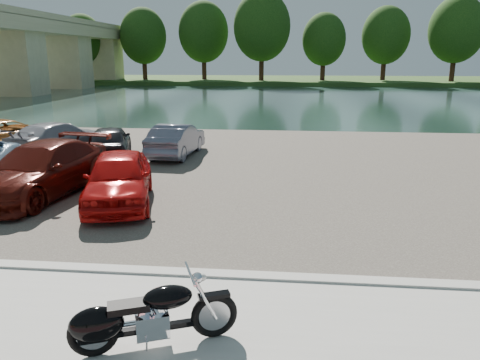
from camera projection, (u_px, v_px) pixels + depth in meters
The scene contains 14 objects.
ground at pixel (211, 344), 6.72m from camera, with size 200.00×200.00×0.00m, color #595447.
kerb at pixel (228, 277), 8.63m from camera, with size 60.00×0.30×0.14m, color #AFADA5.
parking_lot at pixel (259, 168), 17.30m from camera, with size 60.00×18.00×0.04m, color #413A34.
river at pixel (278, 99), 45.20m from camera, with size 120.00×40.00×0.00m, color #192D28.
far_bank at pixel (282, 80), 75.90m from camera, with size 120.00×24.00×0.60m, color #234117.
bridge at pixel (3, 41), 47.51m from camera, with size 7.00×56.00×8.55m.
far_trees at pixel (313, 32), 67.66m from camera, with size 70.25×10.68×12.52m.
motorcycle at pixel (139, 318), 6.35m from camera, with size 2.22×1.12×1.05m.
car_3 at pixel (41, 170), 13.65m from camera, with size 2.13×5.25×1.52m, color #4E120B.
car_4 at pixel (119, 178), 12.87m from camera, with size 1.71×4.26×1.45m, color #AC0C0B.
car_6 at pixel (6, 135), 19.98m from camera, with size 2.35×5.09×1.41m, color #B26A29.
car_7 at pixel (58, 138), 19.34m from camera, with size 1.92×4.73×1.37m, color gray.
car_8 at pixel (110, 141), 18.85m from camera, with size 1.55×3.85×1.31m, color black.
car_9 at pixel (176, 140), 19.17m from camera, with size 1.40×4.01×1.32m, color slate.
Camera 1 is at (1.01, -5.82, 4.00)m, focal length 35.00 mm.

